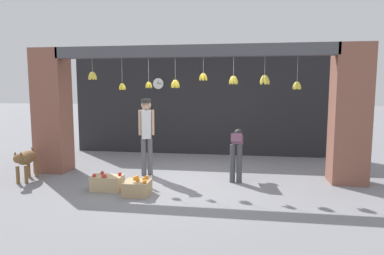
# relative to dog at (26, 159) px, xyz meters

# --- Properties ---
(ground_plane) EXTENTS (60.00, 60.00, 0.00)m
(ground_plane) POSITION_rel_dog_xyz_m (3.35, 0.57, -0.46)
(ground_plane) COLOR gray
(shop_back_wall) EXTENTS (7.75, 0.12, 2.80)m
(shop_back_wall) POSITION_rel_dog_xyz_m (3.35, 3.41, 0.94)
(shop_back_wall) COLOR #232326
(shop_back_wall) RESTS_ON ground_plane
(shop_pillar_left) EXTENTS (0.70, 0.60, 2.80)m
(shop_pillar_left) POSITION_rel_dog_xyz_m (0.13, 0.87, 0.94)
(shop_pillar_left) COLOR brown
(shop_pillar_left) RESTS_ON ground_plane
(shop_pillar_right) EXTENTS (0.70, 0.60, 2.80)m
(shop_pillar_right) POSITION_rel_dog_xyz_m (6.58, 0.87, 0.94)
(shop_pillar_right) COLOR brown
(shop_pillar_right) RESTS_ON ground_plane
(storefront_awning) EXTENTS (5.85, 0.29, 0.93)m
(storefront_awning) POSITION_rel_dog_xyz_m (3.36, 0.69, 2.17)
(storefront_awning) COLOR #4C4C51
(dog) EXTENTS (0.42, 1.00, 0.68)m
(dog) POSITION_rel_dog_xyz_m (0.00, 0.00, 0.00)
(dog) COLOR brown
(dog) RESTS_ON ground_plane
(shopkeeper) EXTENTS (0.34, 0.29, 1.69)m
(shopkeeper) POSITION_rel_dog_xyz_m (2.38, 0.78, 0.54)
(shopkeeper) COLOR #56565B
(shopkeeper) RESTS_ON ground_plane
(worker_stooping) EXTENTS (0.26, 0.79, 1.03)m
(worker_stooping) POSITION_rel_dog_xyz_m (4.34, 0.74, 0.22)
(worker_stooping) COLOR #424247
(worker_stooping) RESTS_ON ground_plane
(fruit_crate_oranges) EXTENTS (0.45, 0.44, 0.32)m
(fruit_crate_oranges) POSITION_rel_dog_xyz_m (2.58, -0.56, -0.33)
(fruit_crate_oranges) COLOR tan
(fruit_crate_oranges) RESTS_ON ground_plane
(fruit_crate_apples) EXTENTS (0.58, 0.35, 0.34)m
(fruit_crate_apples) POSITION_rel_dog_xyz_m (1.94, -0.38, -0.32)
(fruit_crate_apples) COLOR tan
(fruit_crate_apples) RESTS_ON ground_plane
(water_bottle) EXTENTS (0.07, 0.07, 0.29)m
(water_bottle) POSITION_rel_dog_xyz_m (2.71, -0.15, -0.33)
(water_bottle) COLOR silver
(water_bottle) RESTS_ON ground_plane
(wall_clock) EXTENTS (0.33, 0.03, 0.33)m
(wall_clock) POSITION_rel_dog_xyz_m (2.00, 3.34, 1.58)
(wall_clock) COLOR black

